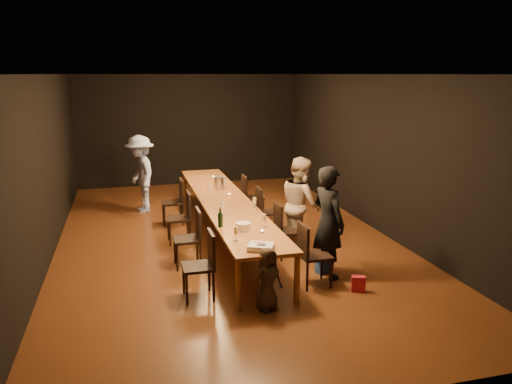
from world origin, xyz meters
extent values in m
plane|color=#422410|center=(0.00, 0.00, 0.00)|extent=(10.00, 10.00, 0.00)
cube|color=black|center=(0.00, 5.00, 1.50)|extent=(6.00, 0.04, 3.00)
cube|color=black|center=(0.00, -5.00, 1.50)|extent=(6.00, 0.04, 3.00)
cube|color=black|center=(-3.00, 0.00, 1.50)|extent=(0.04, 10.00, 3.00)
cube|color=black|center=(3.00, 0.00, 1.50)|extent=(0.04, 10.00, 3.00)
cube|color=silver|center=(0.00, 0.00, 3.00)|extent=(6.00, 10.00, 0.04)
cube|color=#94572B|center=(0.00, 0.00, 0.72)|extent=(0.90, 6.00, 0.05)
cylinder|color=#94572B|center=(-0.40, -2.90, 0.35)|extent=(0.08, 0.08, 0.70)
cylinder|color=#94572B|center=(0.40, -2.90, 0.35)|extent=(0.08, 0.08, 0.70)
cylinder|color=#94572B|center=(-0.40, 2.90, 0.35)|extent=(0.08, 0.08, 0.70)
cylinder|color=#94572B|center=(0.40, 2.90, 0.35)|extent=(0.08, 0.08, 0.70)
imported|color=black|center=(1.15, -2.14, 0.85)|extent=(0.58, 0.72, 1.71)
imported|color=#C1A691|center=(1.15, -0.94, 0.82)|extent=(0.64, 0.81, 1.65)
imported|color=#96ABE9|center=(-1.41, 2.34, 0.85)|extent=(0.85, 1.21, 1.71)
imported|color=#3A2E20|center=(-0.03, -2.98, 0.42)|extent=(0.49, 0.41, 0.85)
cube|color=red|center=(1.37, -2.78, 0.11)|extent=(0.22, 0.17, 0.23)
cube|color=#234699|center=(1.16, -2.01, 0.14)|extent=(0.27, 0.22, 0.29)
cube|color=white|center=(-0.06, -2.75, 0.79)|extent=(0.41, 0.38, 0.08)
cube|color=black|center=(-0.06, -2.78, 0.83)|extent=(0.14, 0.12, 0.00)
cube|color=red|center=(-0.06, -2.69, 0.83)|extent=(0.17, 0.10, 0.00)
cylinder|color=white|center=(-0.10, -1.90, 0.81)|extent=(0.22, 0.22, 0.12)
cylinder|color=silver|center=(0.08, 0.97, 0.86)|extent=(0.23, 0.23, 0.23)
cylinder|color=#B2B7B2|center=(0.15, -2.06, 0.77)|extent=(0.05, 0.05, 0.03)
cylinder|color=#B2B7B2|center=(0.15, 0.30, 0.77)|extent=(0.05, 0.05, 0.03)
cylinder|color=#B2B7B2|center=(0.15, 2.01, 0.77)|extent=(0.05, 0.05, 0.03)
camera|label=1|loc=(-1.70, -8.75, 3.01)|focal=35.00mm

